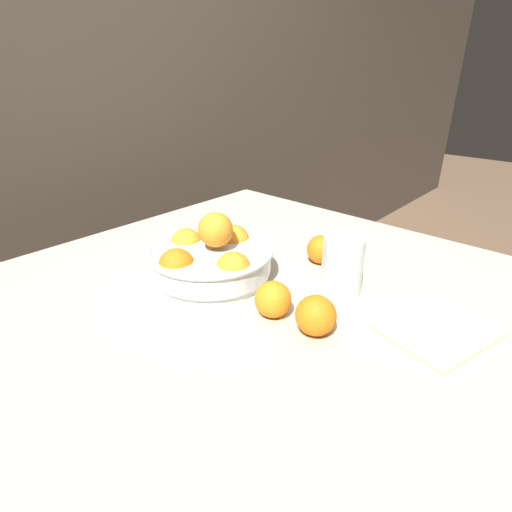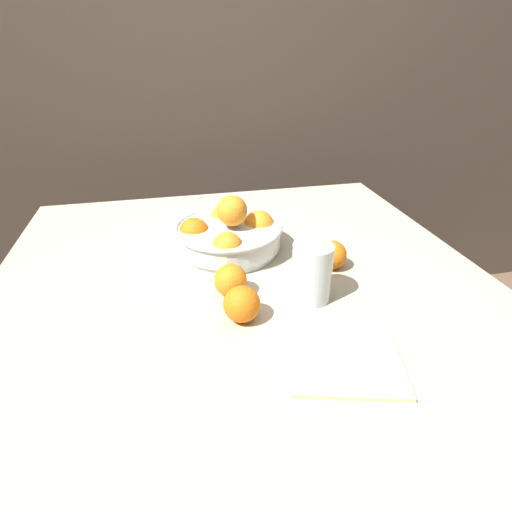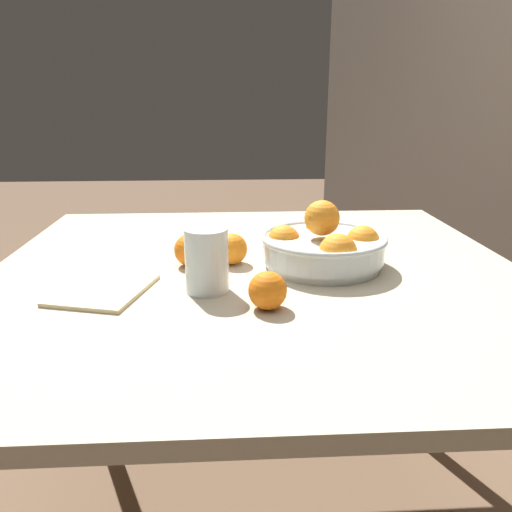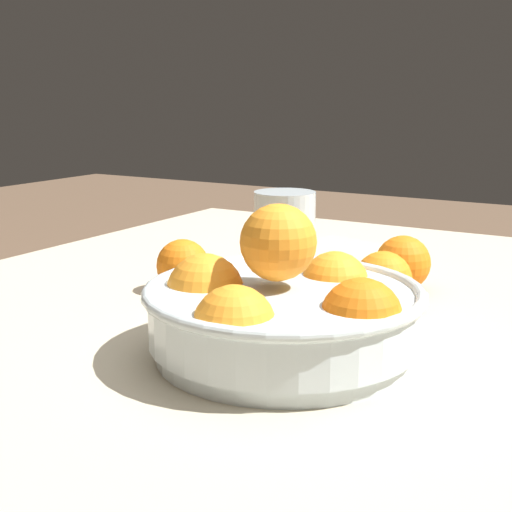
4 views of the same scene
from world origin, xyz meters
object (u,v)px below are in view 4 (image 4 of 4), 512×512
Objects in this scene: orange_loose_front at (383,280)px; orange_loose_aside at (403,263)px; fruit_bowl at (282,308)px; juice_glass at (284,240)px; orange_loose_near_bowl at (183,265)px.

orange_loose_aside is (0.01, -0.09, 0.00)m from orange_loose_front.
fruit_bowl reaches higher than orange_loose_aside.
fruit_bowl reaches higher than juice_glass.
juice_glass is at bearing -16.92° from orange_loose_front.
juice_glass is at bearing -62.07° from fruit_bowl.
orange_loose_front is (-0.03, -0.20, -0.01)m from fruit_bowl.
fruit_bowl is 4.01× the size of orange_loose_near_bowl.
orange_loose_front is 0.09m from orange_loose_aside.
juice_glass is 1.81× the size of orange_loose_near_bowl.
juice_glass is 0.14m from orange_loose_near_bowl.
orange_loose_aside is at bearing -85.58° from orange_loose_front.
fruit_bowl reaches higher than orange_loose_front.
juice_glass reaches higher than orange_loose_aside.
juice_glass reaches higher than orange_loose_near_bowl.
fruit_bowl is 2.22× the size of juice_glass.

